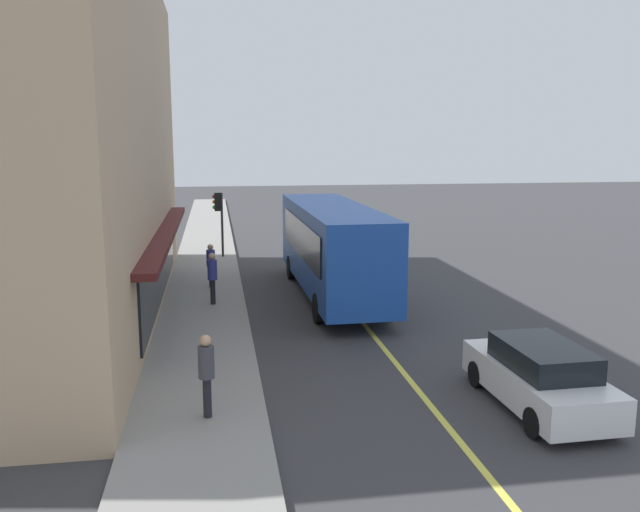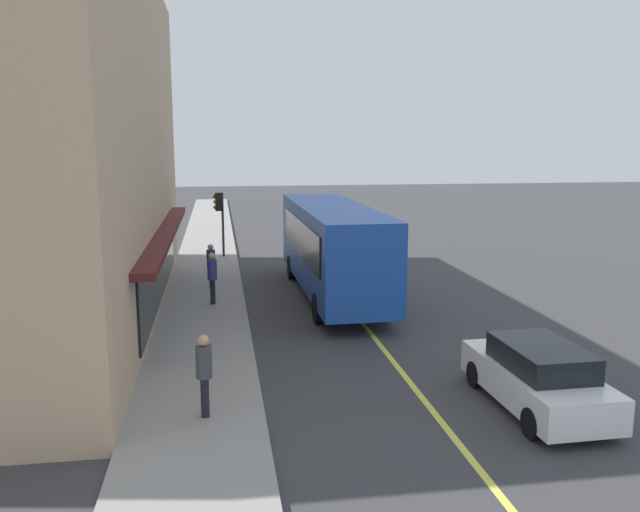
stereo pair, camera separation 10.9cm
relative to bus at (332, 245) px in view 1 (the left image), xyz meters
name	(u,v)px [view 1 (the left image)]	position (x,y,z in m)	size (l,w,h in m)	color
ground	(336,290)	(0.98, -0.35, -1.99)	(120.00, 120.00, 0.00)	#38383A
sidewalk	(205,293)	(0.98, 4.85, -1.91)	(80.00, 2.96, 0.15)	gray
lane_centre_stripe	(336,290)	(0.98, -0.35, -1.98)	(36.00, 0.16, 0.01)	#D8D14C
bus	(332,245)	(0.00, 0.00, 0.00)	(11.16, 2.71, 3.50)	#1E4CAD
traffic_light	(219,209)	(8.67, 4.19, 0.55)	(0.30, 0.52, 3.20)	#2D2D33
car_white	(539,376)	(-11.19, -2.69, -1.24)	(4.34, 1.94, 1.52)	white
pedestrian_at_corner	(212,273)	(-1.07, 4.52, -0.71)	(0.34, 0.34, 1.85)	black
pedestrian_near_storefront	(211,261)	(1.82, 4.59, -0.81)	(0.34, 0.34, 1.71)	black
pedestrian_mid_block	(206,368)	(-10.85, 4.63, -0.74)	(0.34, 0.34, 1.81)	black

